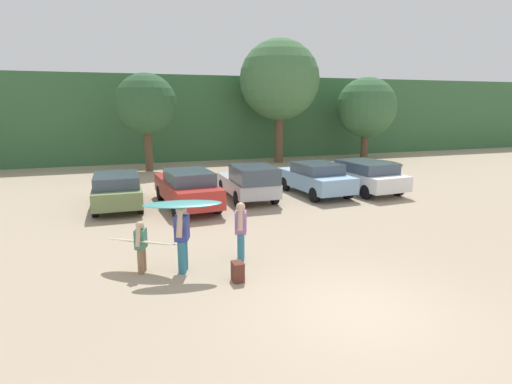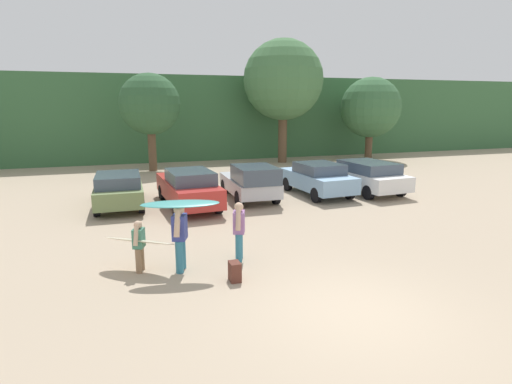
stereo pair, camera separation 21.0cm
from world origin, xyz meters
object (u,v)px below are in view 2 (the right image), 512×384
Objects in this scene: parked_car_sky_blue at (318,178)px; surfboard_teal at (180,204)px; parked_car_olive_green at (119,188)px; parked_car_silver at (251,182)px; person_child at (139,243)px; surfboard_cream at (139,241)px; parked_car_red at (188,187)px; parked_car_white at (365,175)px; person_adult at (180,234)px; person_companion at (239,228)px; backpack_dropped at (235,272)px.

parked_car_sky_blue is 9.80m from surfboard_teal.
parked_car_silver is (5.28, -0.57, 0.06)m from parked_car_olive_green.
surfboard_cream is (0.00, 0.10, 0.02)m from person_child.
parked_car_red is 1.06× the size of parked_car_white.
person_adult is 1.08× the size of person_companion.
parked_car_silver is at bearing -110.36° from surfboard_teal.
parked_car_silver reaches higher than person_child.
backpack_dropped is (-5.94, -7.76, -0.53)m from parked_car_sky_blue.
parked_car_red is 6.13m from person_companion.
parked_car_silver is at bearing -99.86° from person_adult.
parked_car_red is 2.70m from parked_car_silver.
parked_car_silver is at bearing -95.61° from parked_car_olive_green.
parked_car_olive_green is 8.43m from parked_car_sky_blue.
parked_car_red is 8.20m from parked_car_white.
person_child is (-10.34, -6.41, -0.05)m from parked_car_white.
person_companion is at bearing 69.72° from backpack_dropped.
surfboard_teal reaches higher than parked_car_red.
parked_car_olive_green is 2.89× the size of person_companion.
parked_car_olive_green is 6.93m from surfboard_cream.
parked_car_white is (2.37, -0.11, 0.01)m from parked_car_sky_blue.
person_child is (-4.83, -6.43, -0.08)m from parked_car_silver.
parked_car_sky_blue is 10.23m from surfboard_cream.
person_adult reaches higher than surfboard_cream.
parked_car_silver reaches higher than backpack_dropped.
backpack_dropped is (2.48, -8.25, -0.50)m from parked_car_olive_green.
parked_car_silver is 2.42× the size of person_adult.
parked_car_sky_blue is at bearing -109.74° from person_companion.
parked_car_olive_green is 7.49m from surfboard_teal.
surfboard_cream is at bearing 143.84° from parked_car_silver.
parked_car_sky_blue is at bearing -89.90° from parked_car_red.
surfboard_cream is (-2.48, 0.11, -0.13)m from person_companion.
parked_car_white is 3.60× the size of person_child.
parked_car_white is 2.40× the size of surfboard_teal.
parked_car_red is 2.54× the size of surfboard_teal.
parked_car_white is at bearing -120.44° from person_companion.
person_child is (-0.95, 0.25, -0.22)m from person_adult.
person_adult is (-3.88, -6.69, 0.14)m from parked_car_silver.
parked_car_silver reaches higher than parked_car_sky_blue.
parked_car_sky_blue is (3.14, 0.09, -0.04)m from parked_car_silver.
backpack_dropped is at bearing 168.75° from person_child.
person_child is 1.40m from surfboard_teal.
backpack_dropped is (2.03, -1.34, -0.52)m from surfboard_cream.
parked_car_red reaches higher than surfboard_cream.
person_child reaches higher than backpack_dropped.
parked_car_sky_blue reaches higher than surfboard_cream.
parked_car_white is 2.76× the size of person_adult.
parked_car_red is 6.47m from person_child.
person_child is (-7.97, -6.52, -0.04)m from parked_car_sky_blue.
backpack_dropped is at bearing 161.10° from parked_car_silver.
person_child is at bearing 5.28° from person_adult.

